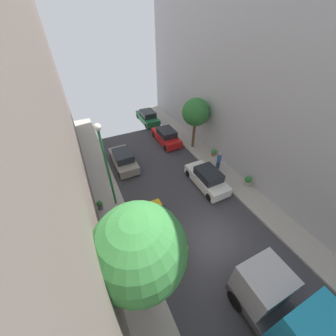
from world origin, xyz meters
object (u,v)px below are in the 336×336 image
parked_car_right_1 (207,178)px  parked_car_right_2 (166,136)px  pedestrian (219,160)px  parked_car_left_2 (160,228)px  parked_car_right_3 (148,117)px  potted_plant_2 (100,205)px  street_tree_2 (139,251)px  potted_plant_5 (248,181)px  parked_car_left_3 (123,160)px  lamp_post (105,158)px  potted_plant_3 (214,152)px  street_tree_1 (196,112)px

parked_car_right_1 → parked_car_right_2: (0.00, 7.66, 0.00)m
parked_car_right_1 → pedestrian: (2.05, 1.20, 0.35)m
parked_car_left_2 → parked_car_right_1: (5.40, 2.56, 0.00)m
parked_car_left_2 → parked_car_right_3: size_ratio=1.00×
parked_car_left_2 → potted_plant_2: size_ratio=5.64×
street_tree_2 → potted_plant_5: size_ratio=7.16×
street_tree_2 → parked_car_left_3: bearing=79.5°
potted_plant_5 → lamp_post: bearing=164.0°
potted_plant_3 → potted_plant_5: size_ratio=0.78×
street_tree_1 → potted_plant_5: size_ratio=5.56×
parked_car_left_2 → lamp_post: size_ratio=0.65×
parked_car_left_3 → parked_car_right_1: bearing=-45.8°
parked_car_left_2 → street_tree_1: size_ratio=0.82×
parked_car_left_3 → street_tree_1: size_ratio=0.82×
parked_car_right_3 → potted_plant_5: parked_car_right_3 is taller
parked_car_left_3 → parked_car_left_2: bearing=-90.0°
parked_car_left_2 → street_tree_2: size_ratio=0.64×
parked_car_left_3 → potted_plant_2: size_ratio=5.64×
street_tree_2 → lamp_post: (0.20, 7.06, -0.70)m
street_tree_2 → potted_plant_3: (10.47, 8.88, -4.46)m
potted_plant_5 → street_tree_2: bearing=-158.1°
parked_car_right_2 → pedestrian: bearing=-72.4°
parked_car_left_2 → potted_plant_2: parked_car_left_2 is taller
parked_car_left_3 → potted_plant_3: (8.37, -2.46, -0.18)m
potted_plant_2 → parked_car_right_1: bearing=-8.0°
parked_car_left_2 → parked_car_left_3: bearing=90.0°
parked_car_right_2 → street_tree_2: 15.98m
parked_car_right_3 → street_tree_1: 8.62m
parked_car_right_3 → pedestrian: 12.15m
parked_car_left_2 → pedestrian: size_ratio=2.44×
pedestrian → potted_plant_5: pedestrian is taller
parked_car_right_2 → parked_car_right_3: (0.00, 5.50, 0.00)m
parked_car_left_3 → parked_car_right_3: (5.40, 7.62, 0.00)m
street_tree_1 → potted_plant_5: (0.82, -7.06, -3.27)m
parked_car_left_2 → parked_car_left_3: (0.00, 8.12, 0.00)m
parked_car_left_3 → lamp_post: lamp_post is taller
lamp_post → parked_car_right_2: bearing=41.2°
parked_car_right_1 → parked_car_right_3: same height
parked_car_left_2 → potted_plant_5: parked_car_left_2 is taller
parked_car_right_1 → potted_plant_2: (-8.42, 1.19, -0.17)m
potted_plant_5 → lamp_post: lamp_post is taller
parked_car_left_3 → potted_plant_2: parked_car_left_3 is taller
parked_car_right_2 → parked_car_left_3: bearing=-158.6°
potted_plant_2 → lamp_post: 3.92m
parked_car_left_3 → parked_car_right_3: same height
parked_car_left_3 → parked_car_right_2: 5.80m
potted_plant_2 → parked_car_left_2: bearing=-51.1°
parked_car_left_2 → parked_car_right_2: size_ratio=1.00×
parked_car_right_2 → street_tree_2: (-7.50, -13.45, 4.28)m
pedestrian → street_tree_2: bearing=-143.8°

